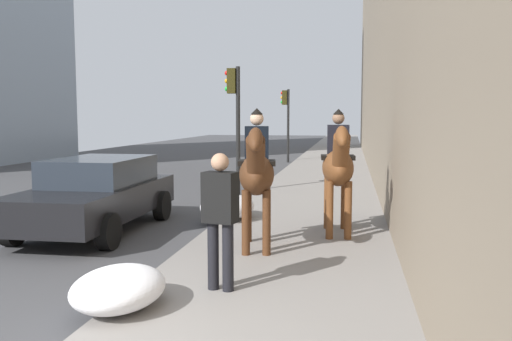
# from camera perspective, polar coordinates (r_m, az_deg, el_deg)

# --- Properties ---
(mounted_horse_near) EXTENTS (2.15, 0.78, 2.27)m
(mounted_horse_near) POSITION_cam_1_polar(r_m,az_deg,el_deg) (8.63, 0.07, -0.15)
(mounted_horse_near) COLOR #4C2B16
(mounted_horse_near) RESTS_ON sidewalk_slab
(mounted_horse_far) EXTENTS (2.15, 0.69, 2.28)m
(mounted_horse_far) POSITION_cam_1_polar(r_m,az_deg,el_deg) (9.83, 8.65, 0.52)
(mounted_horse_far) COLOR brown
(mounted_horse_far) RESTS_ON sidewalk_slab
(pedestrian_greeting) EXTENTS (0.33, 0.44, 1.70)m
(pedestrian_greeting) POSITION_cam_1_polar(r_m,az_deg,el_deg) (6.64, -3.79, -4.40)
(pedestrian_greeting) COLOR black
(pedestrian_greeting) RESTS_ON sidewalk_slab
(car_near_lane) EXTENTS (4.39, 2.04, 1.44)m
(car_near_lane) POSITION_cam_1_polar(r_m,az_deg,el_deg) (11.12, -16.47, -2.30)
(car_near_lane) COLOR black
(car_near_lane) RESTS_ON ground
(traffic_light_near_curb) EXTENTS (0.20, 0.44, 3.65)m
(traffic_light_near_curb) POSITION_cam_1_polar(r_m,az_deg,el_deg) (15.34, -2.24, 6.45)
(traffic_light_near_curb) COLOR black
(traffic_light_near_curb) RESTS_ON ground
(traffic_light_far_curb) EXTENTS (0.20, 0.44, 3.58)m
(traffic_light_far_curb) POSITION_cam_1_polar(r_m,az_deg,el_deg) (26.63, 3.22, 6.03)
(traffic_light_far_curb) COLOR black
(traffic_light_far_curb) RESTS_ON ground
(snow_pile_near) EXTENTS (1.30, 1.00, 0.45)m
(snow_pile_near) POSITION_cam_1_polar(r_m,az_deg,el_deg) (6.38, -14.28, -11.92)
(snow_pile_near) COLOR white
(snow_pile_near) RESTS_ON sidewalk_slab
(snow_pile_far) EXTENTS (1.46, 1.12, 0.51)m
(snow_pile_far) POSITION_cam_1_polar(r_m,az_deg,el_deg) (11.41, -3.05, -3.82)
(snow_pile_far) COLOR white
(snow_pile_far) RESTS_ON sidewalk_slab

